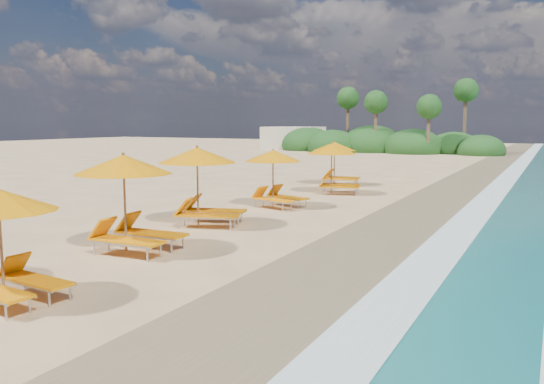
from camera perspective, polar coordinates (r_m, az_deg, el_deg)
ground at (r=17.91m, az=-0.00°, el=-3.81°), size 160.00×160.00×0.00m
wet_sand at (r=16.49m, az=12.47°, el=-4.95°), size 4.00×160.00×0.01m
surf_foam at (r=16.02m, az=21.87°, el=-5.59°), size 4.00×160.00×0.01m
station_1 at (r=11.66m, az=-25.95°, el=-4.29°), size 2.54×2.38×2.26m
station_2 at (r=15.03m, az=-14.49°, el=-0.42°), size 2.95×2.74×2.67m
station_3 at (r=18.43m, az=-7.14°, el=1.19°), size 3.40×3.31×2.69m
station_4 at (r=22.23m, az=0.45°, el=1.84°), size 2.96×2.87×2.38m
station_5 at (r=26.56m, az=6.62°, el=2.79°), size 3.09×3.00×2.46m
station_6 at (r=30.27m, az=6.86°, el=3.29°), size 2.88×2.75×2.42m
treeline at (r=63.76m, az=11.12°, el=4.99°), size 25.80×8.80×9.74m
beach_building at (r=70.39m, az=2.22°, el=5.66°), size 7.00×5.00×2.80m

